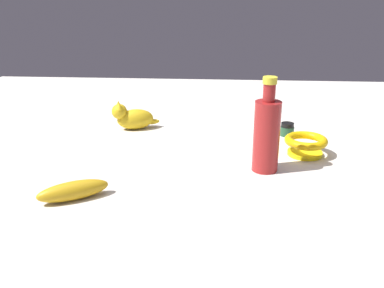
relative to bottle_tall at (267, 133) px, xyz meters
The scene contains 6 objects.
ground 0.21m from the bottle_tall, 165.85° to the left, with size 2.00×2.00×0.00m, color silver.
bottle_tall is the anchor object (origin of this frame).
banana 0.46m from the bottle_tall, 156.22° to the right, with size 0.15×0.04×0.04m, color gold.
cat_figurine 0.49m from the bottle_tall, 143.13° to the left, with size 0.14×0.09×0.09m.
bowl 0.17m from the bottle_tall, 42.74° to the left, with size 0.11×0.11×0.05m.
nail_polish_jar 0.29m from the bottle_tall, 71.24° to the left, with size 0.04×0.04×0.04m.
Camera 1 is at (0.07, -1.04, 0.44)m, focal length 40.86 mm.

